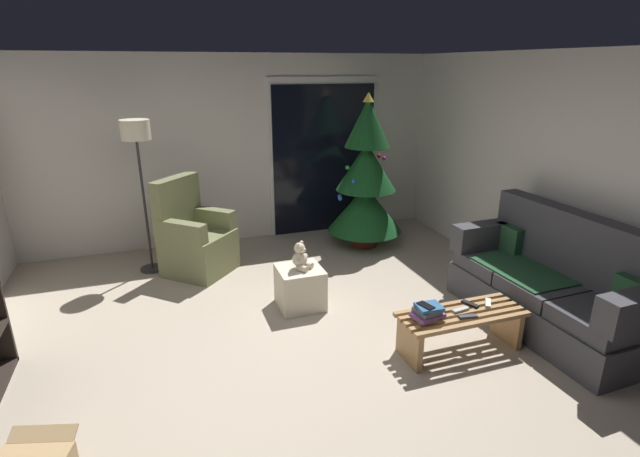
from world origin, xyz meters
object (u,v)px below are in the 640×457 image
at_px(christmas_tree, 366,181).
at_px(ottoman, 300,287).
at_px(coffee_table, 461,325).
at_px(book_stack, 428,313).
at_px(couch, 551,286).
at_px(cell_phone, 426,305).
at_px(floor_lamp, 137,145).
at_px(teddy_bear_cream, 301,257).
at_px(remote_graphite, 468,317).
at_px(remote_black, 470,304).
at_px(armchair, 195,239).
at_px(remote_white, 488,303).
at_px(remote_silver, 461,310).

relative_size(christmas_tree, ottoman, 4.62).
xyz_separation_m(coffee_table, book_stack, (-0.35, -0.01, 0.19)).
distance_m(couch, cell_phone, 1.42).
distance_m(coffee_table, book_stack, 0.40).
height_order(cell_phone, floor_lamp, floor_lamp).
bearing_deg(cell_phone, coffee_table, -12.65).
relative_size(couch, cell_phone, 13.62).
bearing_deg(cell_phone, teddy_bear_cream, 103.30).
height_order(couch, floor_lamp, floor_lamp).
xyz_separation_m(couch, cell_phone, (-1.41, -0.11, 0.11)).
height_order(remote_graphite, remote_black, same).
height_order(coffee_table, remote_graphite, remote_graphite).
relative_size(christmas_tree, armchair, 1.80).
relative_size(cell_phone, christmas_tree, 0.07).
height_order(remote_white, christmas_tree, christmas_tree).
relative_size(couch, coffee_table, 1.78).
distance_m(remote_silver, remote_white, 0.30).
height_order(coffee_table, armchair, armchair).
height_order(couch, christmas_tree, christmas_tree).
distance_m(coffee_table, remote_white, 0.33).
distance_m(book_stack, ottoman, 1.44).
bearing_deg(remote_black, remote_white, 144.10).
height_order(cell_phone, teddy_bear_cream, teddy_bear_cream).
bearing_deg(christmas_tree, ottoman, -133.97).
bearing_deg(remote_graphite, couch, 111.07).
height_order(remote_graphite, ottoman, ottoman).
height_order(couch, remote_silver, couch).
relative_size(coffee_table, remote_silver, 7.05).
xyz_separation_m(cell_phone, floor_lamp, (-2.11, 2.71, 1.00)).
relative_size(remote_silver, ottoman, 0.35).
relative_size(couch, ottoman, 4.46).
distance_m(coffee_table, armchair, 3.17).
relative_size(remote_black, book_stack, 0.57).
xyz_separation_m(couch, christmas_tree, (-0.76, 2.51, 0.50)).
distance_m(couch, coffee_table, 1.05).
relative_size(remote_white, armchair, 0.14).
distance_m(coffee_table, ottoman, 1.61).
xyz_separation_m(remote_silver, christmas_tree, (0.28, 2.58, 0.52)).
bearing_deg(ottoman, book_stack, -59.69).
relative_size(coffee_table, floor_lamp, 0.62).
distance_m(couch, ottoman, 2.39).
relative_size(remote_graphite, floor_lamp, 0.09).
distance_m(remote_black, ottoman, 1.66).
bearing_deg(teddy_bear_cream, remote_graphite, -51.15).
distance_m(book_stack, floor_lamp, 3.61).
xyz_separation_m(remote_black, floor_lamp, (-2.63, 2.60, 1.13)).
relative_size(book_stack, ottoman, 0.62).
height_order(coffee_table, christmas_tree, christmas_tree).
bearing_deg(floor_lamp, cell_phone, -52.04).
height_order(coffee_table, remote_black, remote_black).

